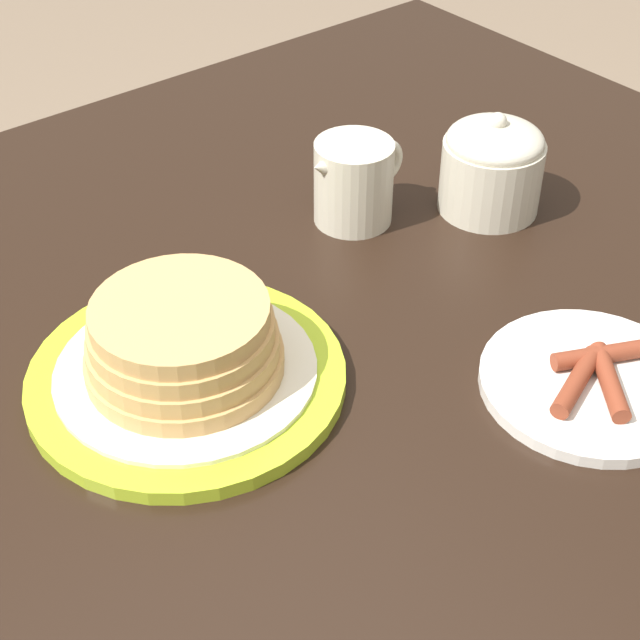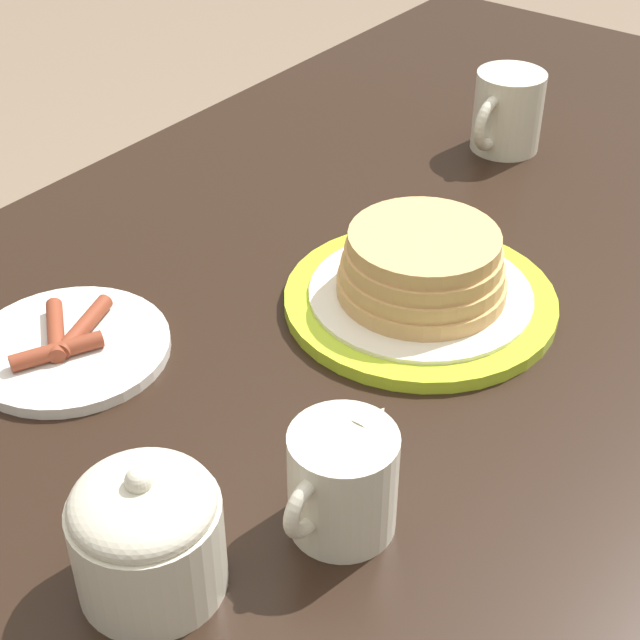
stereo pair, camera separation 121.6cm
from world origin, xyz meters
name	(u,v)px [view 1 (the left image)]	position (x,y,z in m)	size (l,w,h in m)	color
dining_table	(148,500)	(0.00, 0.00, 0.63)	(1.43, 0.90, 0.75)	black
pancake_plate	(184,355)	(0.04, -0.01, 0.77)	(0.24, 0.24, 0.07)	#AAC628
side_plate_bacon	(591,382)	(0.27, -0.21, 0.75)	(0.17, 0.17, 0.02)	silver
creamer_pitcher	(353,181)	(0.28, 0.08, 0.79)	(0.11, 0.07, 0.09)	beige
sugar_bowl	(492,165)	(0.40, 0.02, 0.79)	(0.09, 0.09, 0.10)	beige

